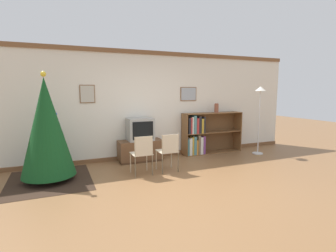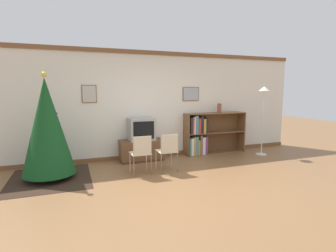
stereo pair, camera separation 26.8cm
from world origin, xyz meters
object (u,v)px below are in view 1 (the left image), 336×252
object	(u,v)px
folding_chair_left	(142,153)
tv_console	(140,150)
standing_lamp	(260,102)
bookshelf	(202,134)
folding_chair_right	(169,150)
christmas_tree	(47,128)
television	(140,129)
vase	(216,108)

from	to	relation	value
folding_chair_left	tv_console	bearing A→B (deg)	74.99
tv_console	standing_lamp	bearing A→B (deg)	-10.02
bookshelf	tv_console	bearing A→B (deg)	-178.13
folding_chair_left	bookshelf	distance (m)	2.35
folding_chair_left	folding_chair_right	bearing A→B (deg)	0.00
christmas_tree	folding_chair_left	bearing A→B (deg)	-12.64
christmas_tree	tv_console	xyz separation A→B (m)	(2.03, 0.69, -0.77)
christmas_tree	folding_chair_right	world-z (taller)	christmas_tree
folding_chair_left	bookshelf	size ratio (longest dim) A/B	0.47
television	bookshelf	distance (m)	1.78
bookshelf	standing_lamp	distance (m)	1.76
folding_chair_left	bookshelf	bearing A→B (deg)	28.94
folding_chair_right	standing_lamp	world-z (taller)	standing_lamp
tv_console	standing_lamp	world-z (taller)	standing_lamp
television	standing_lamp	distance (m)	3.28
christmas_tree	television	xyz separation A→B (m)	(2.03, 0.68, -0.25)
tv_console	folding_chair_left	world-z (taller)	folding_chair_left
folding_chair_left	folding_chair_right	size ratio (longest dim) A/B	1.00
christmas_tree	bookshelf	distance (m)	3.90
christmas_tree	folding_chair_left	size ratio (longest dim) A/B	2.51
christmas_tree	television	bearing A→B (deg)	18.61
christmas_tree	standing_lamp	world-z (taller)	christmas_tree
television	folding_chair_right	xyz separation A→B (m)	(0.29, -1.08, -0.31)
vase	standing_lamp	size ratio (longest dim) A/B	0.14
vase	standing_lamp	distance (m)	1.15
christmas_tree	vase	bearing A→B (deg)	9.67
television	bookshelf	xyz separation A→B (m)	(1.76, 0.06, -0.24)
bookshelf	folding_chair_left	bearing A→B (deg)	-151.06
folding_chair_left	standing_lamp	xyz separation A→B (m)	(3.46, 0.52, 0.93)
vase	folding_chair_right	bearing A→B (deg)	-149.77
christmas_tree	bookshelf	size ratio (longest dim) A/B	1.18
folding_chair_left	standing_lamp	distance (m)	3.62
television	bookshelf	size ratio (longest dim) A/B	0.35
tv_console	television	bearing A→B (deg)	-90.00
christmas_tree	folding_chair_left	xyz separation A→B (m)	(1.74, -0.39, -0.56)
folding_chair_left	vase	distance (m)	2.83
vase	bookshelf	bearing A→B (deg)	176.80
folding_chair_left	bookshelf	xyz separation A→B (m)	(2.05, 1.14, 0.07)
television	standing_lamp	xyz separation A→B (m)	(3.17, -0.56, 0.62)
tv_console	standing_lamp	xyz separation A→B (m)	(3.17, -0.56, 1.14)
tv_console	television	world-z (taller)	television
vase	folding_chair_left	bearing A→B (deg)	-155.90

